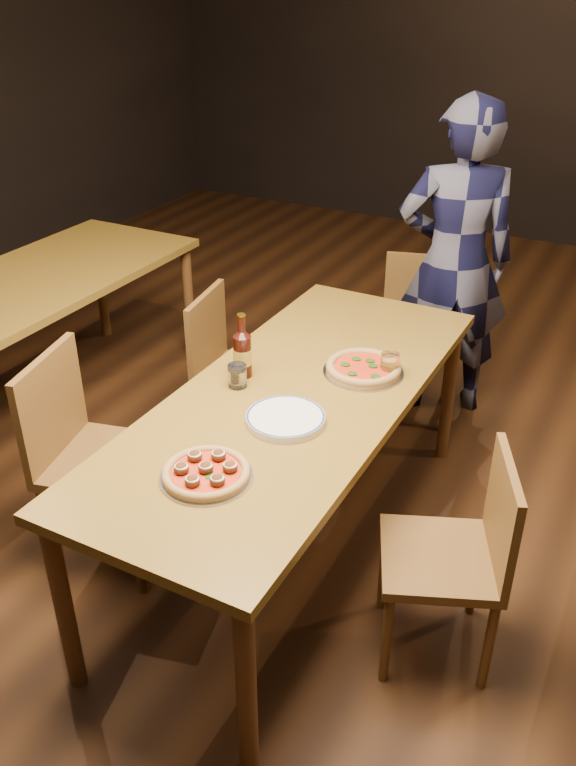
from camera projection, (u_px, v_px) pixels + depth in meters
The scene contains 15 objects.
ground at pixel (294, 547), 3.14m from camera, with size 9.00×9.00×0.00m, color black.
room_shell at pixel (296, 74), 2.22m from camera, with size 9.00×9.00×9.00m.
table_main at pixel (294, 410), 2.81m from camera, with size 0.80×2.00×0.75m.
table_left at pixel (21, 298), 3.73m from camera, with size 0.80×2.00×0.75m.
chair_main_nw at pixel (106, 460), 2.89m from camera, with size 0.43×0.43×0.93m, color brown, non-canonical shape.
chair_main_sw at pixel (245, 375), 3.56m from camera, with size 0.40×0.40×0.85m, color brown, non-canonical shape.
chair_main_e at pixel (439, 557), 2.49m from camera, with size 0.39×0.39×0.83m, color brown, non-canonical shape.
chair_end at pixel (418, 339), 3.88m from camera, with size 0.40×0.40×0.87m, color brown, non-canonical shape.
pizza_meatball at pixel (206, 472), 2.31m from camera, with size 0.29×0.29×0.05m.
pizza_margherita at pixel (363, 368), 2.90m from camera, with size 0.31×0.31×0.04m.
plate_stack at pixel (286, 419), 2.59m from camera, with size 0.28×0.28×0.03m, color white.
beer_bottle at pixel (242, 355), 2.84m from camera, with size 0.07×0.07×0.25m.
water_glass at pixel (237, 376), 2.80m from camera, with size 0.07×0.07×0.09m, color white.
amber_glass at pixel (390, 365), 2.87m from camera, with size 0.07×0.07×0.09m, color #A06512.
diner at pixel (455, 262), 3.77m from camera, with size 0.60×0.39×1.64m, color black.
Camera 1 is at (1.10, -2.12, 2.16)m, focal length 35.00 mm.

